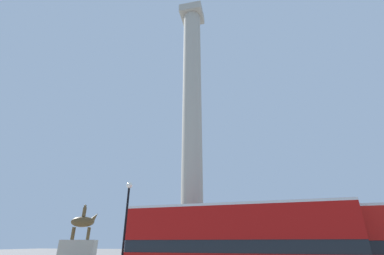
{
  "coord_description": "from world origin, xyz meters",
  "views": [
    {
      "loc": [
        4.42,
        -19.47,
        2.56
      ],
      "look_at": [
        0.0,
        0.0,
        11.55
      ],
      "focal_mm": 24.0,
      "sensor_mm": 36.0,
      "label": 1
    }
  ],
  "objects_px": {
    "bus_a": "(236,247)",
    "equestrian_statue": "(78,251)",
    "monument_column": "(192,178)",
    "street_lamp": "(125,227)"
  },
  "relations": [
    {
      "from": "monument_column",
      "to": "bus_a",
      "type": "distance_m",
      "value": 8.35
    },
    {
      "from": "bus_a",
      "to": "equestrian_statue",
      "type": "distance_m",
      "value": 19.32
    },
    {
      "from": "bus_a",
      "to": "street_lamp",
      "type": "distance_m",
      "value": 7.41
    },
    {
      "from": "monument_column",
      "to": "bus_a",
      "type": "bearing_deg",
      "value": -59.16
    },
    {
      "from": "bus_a",
      "to": "equestrian_statue",
      "type": "height_order",
      "value": "equestrian_statue"
    },
    {
      "from": "monument_column",
      "to": "street_lamp",
      "type": "xyz_separation_m",
      "value": [
        -3.48,
        -3.61,
        -3.75
      ]
    },
    {
      "from": "monument_column",
      "to": "equestrian_statue",
      "type": "distance_m",
      "value": 14.48
    },
    {
      "from": "bus_a",
      "to": "street_lamp",
      "type": "relative_size",
      "value": 1.71
    },
    {
      "from": "bus_a",
      "to": "equestrian_statue",
      "type": "xyz_separation_m",
      "value": [
        -15.98,
        10.84,
        -0.56
      ]
    },
    {
      "from": "equestrian_statue",
      "to": "street_lamp",
      "type": "bearing_deg",
      "value": -65.06
    }
  ]
}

